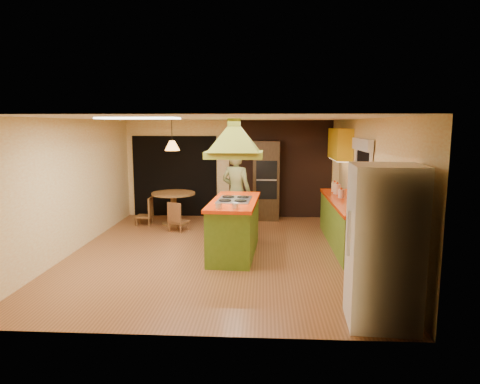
# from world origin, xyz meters

# --- Properties ---
(ground) EXTENTS (6.50, 6.50, 0.00)m
(ground) POSITION_xyz_m (0.00, 0.00, 0.00)
(ground) COLOR #935830
(ground) RESTS_ON ground
(room_walls) EXTENTS (5.50, 6.50, 6.50)m
(room_walls) POSITION_xyz_m (0.00, 0.00, 1.25)
(room_walls) COLOR #FDEBB6
(room_walls) RESTS_ON ground
(ceiling_plane) EXTENTS (6.50, 6.50, 0.00)m
(ceiling_plane) POSITION_xyz_m (0.00, 0.00, 2.50)
(ceiling_plane) COLOR silver
(ceiling_plane) RESTS_ON room_walls
(brick_panel) EXTENTS (2.64, 0.03, 2.50)m
(brick_panel) POSITION_xyz_m (1.25, 3.23, 1.25)
(brick_panel) COLOR #381E14
(brick_panel) RESTS_ON ground
(nook_opening) EXTENTS (2.20, 0.03, 2.10)m
(nook_opening) POSITION_xyz_m (-1.50, 3.23, 1.05)
(nook_opening) COLOR black
(nook_opening) RESTS_ON ground
(right_counter) EXTENTS (0.62, 3.05, 0.92)m
(right_counter) POSITION_xyz_m (2.45, 0.60, 0.46)
(right_counter) COLOR olive
(right_counter) RESTS_ON ground
(upper_cabinets) EXTENTS (0.34, 1.40, 0.70)m
(upper_cabinets) POSITION_xyz_m (2.57, 2.20, 1.95)
(upper_cabinets) COLOR yellow
(upper_cabinets) RESTS_ON room_walls
(window_right) EXTENTS (0.12, 1.35, 1.06)m
(window_right) POSITION_xyz_m (2.70, 0.40, 1.77)
(window_right) COLOR black
(window_right) RESTS_ON room_walls
(fluor_panel) EXTENTS (1.20, 0.60, 0.03)m
(fluor_panel) POSITION_xyz_m (-1.10, -1.20, 2.48)
(fluor_panel) COLOR white
(fluor_panel) RESTS_ON ceiling_plane
(kitchen_island) EXTENTS (0.94, 2.09, 1.03)m
(kitchen_island) POSITION_xyz_m (0.29, -0.05, 0.51)
(kitchen_island) COLOR #5B8320
(kitchen_island) RESTS_ON ground
(range_hood) EXTENTS (1.04, 0.75, 0.79)m
(range_hood) POSITION_xyz_m (0.29, -0.05, 2.25)
(range_hood) COLOR olive
(range_hood) RESTS_ON ceiling_plane
(man) EXTENTS (0.81, 0.69, 1.87)m
(man) POSITION_xyz_m (0.24, 1.32, 0.94)
(man) COLOR brown
(man) RESTS_ON ground
(refrigerator) EXTENTS (0.84, 0.80, 1.94)m
(refrigerator) POSITION_xyz_m (2.26, -2.79, 0.97)
(refrigerator) COLOR white
(refrigerator) RESTS_ON ground
(wall_oven) EXTENTS (0.68, 0.62, 1.99)m
(wall_oven) POSITION_xyz_m (0.90, 2.95, 0.99)
(wall_oven) COLOR #422B15
(wall_oven) RESTS_ON ground
(dining_table) EXTENTS (1.04, 1.04, 0.78)m
(dining_table) POSITION_xyz_m (-1.34, 2.24, 0.55)
(dining_table) COLOR brown
(dining_table) RESTS_ON ground
(chair_left) EXTENTS (0.37, 0.37, 0.66)m
(chair_left) POSITION_xyz_m (-2.04, 2.14, 0.33)
(chair_left) COLOR brown
(chair_left) RESTS_ON ground
(chair_near) EXTENTS (0.49, 0.49, 0.68)m
(chair_near) POSITION_xyz_m (-1.09, 1.59, 0.34)
(chair_near) COLOR brown
(chair_near) RESTS_ON ground
(pendant_lamp) EXTENTS (0.47, 0.47, 0.23)m
(pendant_lamp) POSITION_xyz_m (-1.34, 2.24, 1.90)
(pendant_lamp) COLOR #FF9E3F
(pendant_lamp) RESTS_ON ceiling_plane
(canister_large) EXTENTS (0.17, 0.17, 0.21)m
(canister_large) POSITION_xyz_m (2.40, 1.70, 1.02)
(canister_large) COLOR #F4E9C4
(canister_large) RESTS_ON right_counter
(canister_medium) EXTENTS (0.16, 0.16, 0.21)m
(canister_medium) POSITION_xyz_m (2.40, 1.36, 1.03)
(canister_medium) COLOR #F3E0C3
(canister_medium) RESTS_ON right_counter
(canister_small) EXTENTS (0.14, 0.14, 0.16)m
(canister_small) POSITION_xyz_m (2.40, 0.87, 1.00)
(canister_small) COLOR #F7E0C6
(canister_small) RESTS_ON right_counter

